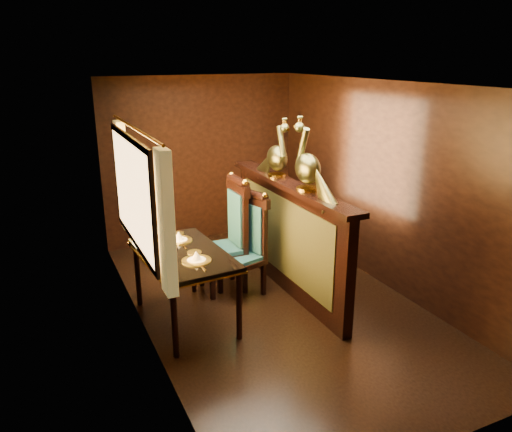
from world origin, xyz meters
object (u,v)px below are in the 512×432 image
object	(u,v)px
chair_right	(232,231)
peacock_right	(277,147)
dining_table	(183,259)
peacock_left	(308,155)
chair_left	(249,240)

from	to	relation	value
chair_right	peacock_right	distance (m)	1.15
dining_table	peacock_left	bearing A→B (deg)	-11.66
peacock_right	dining_table	bearing A→B (deg)	-158.71
dining_table	chair_left	xyz separation A→B (m)	(0.92, 0.35, -0.06)
dining_table	peacock_left	xyz separation A→B (m)	(1.38, -0.19, 1.03)
chair_right	peacock_left	bearing A→B (deg)	-50.54
chair_left	peacock_right	bearing A→B (deg)	5.86
peacock_right	chair_left	bearing A→B (deg)	-158.16
peacock_right	chair_right	bearing A→B (deg)	179.32
chair_right	chair_left	bearing A→B (deg)	-52.80
dining_table	chair_right	bearing A→B (deg)	30.92
peacock_left	dining_table	bearing A→B (deg)	172.36
chair_left	chair_right	distance (m)	0.25
chair_right	peacock_right	bearing A→B (deg)	-0.65
chair_left	peacock_right	xyz separation A→B (m)	(0.46, 0.18, 1.06)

